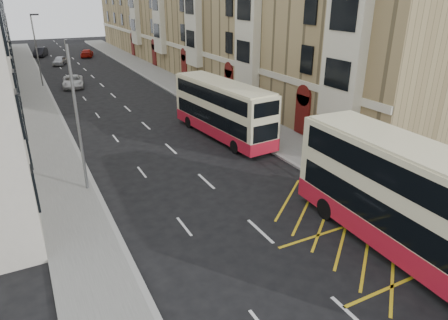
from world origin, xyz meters
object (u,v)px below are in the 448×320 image
pedestrian_near (428,198)px  pedestrian_far (366,178)px  car_silver (60,61)px  street_lamp_near (77,110)px  car_red (87,53)px  double_decker_rear (222,110)px  car_dark (41,52)px  white_van (73,81)px  street_lamp_far (36,47)px  double_decker_front (415,204)px

pedestrian_near → pedestrian_far: (-1.09, 3.05, 0.02)m
car_silver → street_lamp_near: bearing=-74.5°
car_silver → car_red: (5.19, 6.73, -0.00)m
double_decker_rear → car_dark: double_decker_rear is taller
double_decker_rear → car_silver: 41.87m
street_lamp_near → pedestrian_far: bearing=-28.9°
street_lamp_near → pedestrian_far: 15.76m
white_van → car_red: (5.66, 24.27, -0.02)m
double_decker_rear → pedestrian_far: 12.34m
pedestrian_far → street_lamp_near: bearing=-29.2°
pedestrian_far → white_van: pedestrian_far is taller
street_lamp_far → car_silver: (3.64, 15.84, -3.98)m
pedestrian_near → car_dark: (-12.76, 67.30, -0.16)m
street_lamp_far → double_decker_front: street_lamp_far is taller
double_decker_rear → white_van: size_ratio=2.22×
car_red → double_decker_front: bearing=106.8°
car_silver → pedestrian_far: bearing=-59.6°
pedestrian_near → car_red: size_ratio=0.34×
street_lamp_near → double_decker_front: size_ratio=0.67×
pedestrian_near → car_red: pedestrian_near is taller
car_silver → double_decker_rear: bearing=-60.2°
street_lamp_far → car_silver: 16.73m
street_lamp_near → car_red: (8.82, 52.57, -3.98)m
car_red → pedestrian_near: bearing=110.2°
car_dark → double_decker_front: bearing=-66.1°
white_van → car_silver: (0.47, 17.54, -0.02)m
street_lamp_far → pedestrian_far: bearing=-70.3°
street_lamp_far → car_red: bearing=68.7°
white_van → car_dark: (-1.42, 28.56, 0.08)m
double_decker_front → car_silver: double_decker_front is taller
car_dark → car_red: (7.07, -4.29, -0.10)m
pedestrian_near → pedestrian_far: size_ratio=0.98×
street_lamp_near → white_van: 28.75m
pedestrian_near → white_van: bearing=-75.9°
street_lamp_near → street_lamp_far: bearing=90.0°
double_decker_rear → pedestrian_near: bearing=-81.5°
car_silver → car_red: car_silver is taller
double_decker_front → car_silver: (-7.23, 58.12, -1.74)m
street_lamp_far → white_van: size_ratio=1.65×
street_lamp_far → car_dark: bearing=86.3°
street_lamp_far → double_decker_front: 43.71m
car_silver → double_decker_front: bearing=-62.9°
pedestrian_far → car_silver: 54.12m
pedestrian_near → double_decker_rear: bearing=-78.3°
pedestrian_far → street_lamp_far: bearing=-70.7°
double_decker_front → car_silver: size_ratio=3.09×
white_van → street_lamp_near: bearing=-88.3°
double_decker_front → white_van: double_decker_front is taller
pedestrian_near → car_red: (-5.68, 63.01, -0.26)m
pedestrian_far → car_red: size_ratio=0.35×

